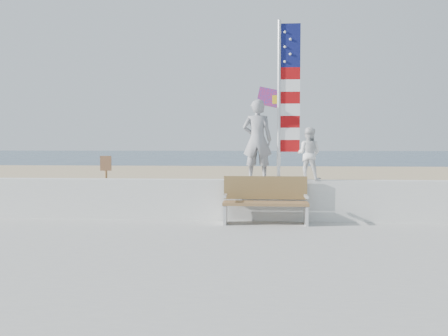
{
  "coord_description": "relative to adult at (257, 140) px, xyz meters",
  "views": [
    {
      "loc": [
        0.97,
        -8.55,
        1.89
      ],
      "look_at": [
        0.2,
        1.8,
        1.35
      ],
      "focal_mm": 38.0,
      "sensor_mm": 36.0,
      "label": 1
    }
  ],
  "objects": [
    {
      "name": "child",
      "position": [
        1.13,
        0.0,
        -0.31
      ],
      "size": [
        0.67,
        0.59,
        1.16
      ],
      "primitive_type": "imported",
      "rotation": [
        0.0,
        0.0,
        2.83
      ],
      "color": "white",
      "rests_on": "seawall"
    },
    {
      "name": "parafoil_kite",
      "position": [
        0.48,
        3.87,
        1.27
      ],
      "size": [
        1.01,
        0.27,
        0.69
      ],
      "color": "red",
      "rests_on": "ground"
    },
    {
      "name": "bench",
      "position": [
        0.18,
        -0.45,
        -1.28
      ],
      "size": [
        1.8,
        0.57,
        1.0
      ],
      "color": "olive",
      "rests_on": "boardwalk"
    },
    {
      "name": "flag",
      "position": [
        0.6,
        -0.0,
        1.02
      ],
      "size": [
        0.5,
        0.08,
        3.5
      ],
      "color": "white",
      "rests_on": "seawall"
    },
    {
      "name": "adult",
      "position": [
        0.0,
        0.0,
        0.0
      ],
      "size": [
        0.69,
        0.49,
        1.78
      ],
      "primitive_type": "imported",
      "rotation": [
        0.0,
        0.0,
        3.04
      ],
      "color": "gray",
      "rests_on": "seawall"
    },
    {
      "name": "seawall",
      "position": [
        -0.93,
        0.0,
        -1.34
      ],
      "size": [
        30.0,
        0.35,
        0.9
      ],
      "primitive_type": "cube",
      "color": "silver",
      "rests_on": "boardwalk"
    },
    {
      "name": "sign",
      "position": [
        -4.26,
        2.48,
        -1.03
      ],
      "size": [
        0.32,
        0.07,
        1.46
      ],
      "color": "olive",
      "rests_on": "sand"
    },
    {
      "name": "sand",
      "position": [
        -0.93,
        7.0,
        -1.93
      ],
      "size": [
        90.0,
        40.0,
        0.08
      ],
      "primitive_type": "cube",
      "color": "tan",
      "rests_on": "ground"
    },
    {
      "name": "boardwalk",
      "position": [
        -0.93,
        -6.0,
        -1.84
      ],
      "size": [
        50.0,
        12.4,
        0.1
      ],
      "primitive_type": "cube",
      "color": "#AEAEA8",
      "rests_on": "sand"
    },
    {
      "name": "ground",
      "position": [
        -0.93,
        -2.0,
        -1.97
      ],
      "size": [
        220.0,
        220.0,
        0.0
      ],
      "primitive_type": "plane",
      "color": "#283C51",
      "rests_on": "ground"
    }
  ]
}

